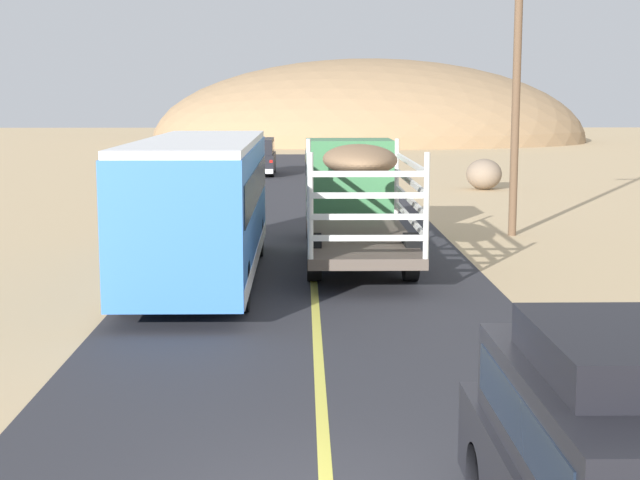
% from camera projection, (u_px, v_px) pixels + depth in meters
% --- Properties ---
extents(suv_near, '(1.90, 4.62, 2.29)m').
position_uv_depth(suv_near, '(621.00, 466.00, 7.88)').
color(suv_near, black).
rests_on(suv_near, road_surface).
extents(livestock_truck, '(2.53, 9.70, 3.02)m').
position_uv_depth(livestock_truck, '(352.00, 185.00, 25.92)').
color(livestock_truck, '#3F7F4C').
rests_on(livestock_truck, road_surface).
extents(bus, '(2.54, 10.00, 3.21)m').
position_uv_depth(bus, '(201.00, 205.00, 21.56)').
color(bus, '#3872C6').
rests_on(bus, road_surface).
extents(car_far, '(1.90, 4.62, 1.93)m').
position_uv_depth(car_far, '(257.00, 155.00, 50.85)').
color(car_far, black).
rests_on(car_far, road_surface).
extents(power_pole_mid, '(2.20, 0.24, 8.44)m').
position_uv_depth(power_pole_mid, '(516.00, 84.00, 28.28)').
color(power_pole_mid, brown).
rests_on(power_pole_mid, ground).
extents(boulder_near_shoulder, '(1.59, 1.81, 1.38)m').
position_uv_depth(boulder_near_shoulder, '(484.00, 174.00, 43.08)').
color(boulder_near_shoulder, '#84705B').
rests_on(boulder_near_shoulder, ground).
extents(distant_hill, '(39.86, 27.41, 15.18)m').
position_uv_depth(distant_hill, '(369.00, 142.00, 88.78)').
color(distant_hill, '#957553').
rests_on(distant_hill, ground).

